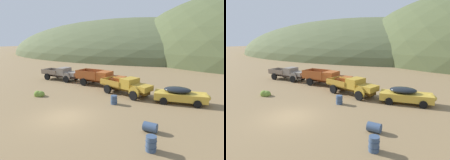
{
  "view_description": "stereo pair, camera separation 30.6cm",
  "coord_description": "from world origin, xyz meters",
  "views": [
    {
      "loc": [
        9.81,
        -10.45,
        5.91
      ],
      "look_at": [
        -0.09,
        7.8,
        1.47
      ],
      "focal_mm": 30.55,
      "sensor_mm": 36.0,
      "label": 1
    },
    {
      "loc": [
        10.08,
        -10.3,
        5.91
      ],
      "look_at": [
        -0.09,
        7.8,
        1.47
      ],
      "focal_mm": 30.55,
      "sensor_mm": 36.0,
      "label": 2
    }
  ],
  "objects": [
    {
      "name": "ground_plane",
      "position": [
        0.0,
        0.0,
        0.0
      ],
      "size": [
        300.0,
        300.0,
        0.0
      ],
      "primitive_type": "plane",
      "color": "olive"
    },
    {
      "name": "hill_far_left",
      "position": [
        -21.84,
        65.87,
        0.0
      ],
      "size": [
        111.83,
        76.18,
        28.35
      ],
      "primitive_type": "ellipsoid",
      "color": "#56603D",
      "rests_on": "ground"
    },
    {
      "name": "truck_primer_gray",
      "position": [
        -9.51,
        10.29,
        0.99
      ],
      "size": [
        6.16,
        2.38,
        1.89
      ],
      "rotation": [
        0.0,
        0.0,
        -0.02
      ],
      "color": "#3D322D",
      "rests_on": "ground"
    },
    {
      "name": "truck_oxide_orange",
      "position": [
        -2.6,
        10.13,
        1.04
      ],
      "size": [
        6.59,
        2.57,
        1.91
      ],
      "rotation": [
        0.0,
        0.0,
        -0.02
      ],
      "color": "#51220D",
      "rests_on": "ground"
    },
    {
      "name": "truck_mustard",
      "position": [
        2.01,
        7.77,
        0.99
      ],
      "size": [
        6.25,
        3.51,
        1.89
      ],
      "rotation": [
        0.0,
        0.0,
        -0.27
      ],
      "color": "#593D12",
      "rests_on": "ground"
    },
    {
      "name": "car_faded_yellow",
      "position": [
        7.39,
        7.7,
        0.82
      ],
      "size": [
        5.18,
        2.61,
        1.57
      ],
      "rotation": [
        0.0,
        0.0,
        0.19
      ],
      "color": "gold",
      "rests_on": "ground"
    },
    {
      "name": "oil_drum_spare",
      "position": [
        1.9,
        4.5,
        0.41
      ],
      "size": [
        0.64,
        0.64,
        0.82
      ],
      "color": "#384C6B",
      "rests_on": "ground"
    },
    {
      "name": "oil_drum_tipped",
      "position": [
        6.53,
        0.83,
        0.31
      ],
      "size": [
        0.9,
        0.64,
        0.62
      ],
      "color": "#384C6B",
      "rests_on": "ground"
    },
    {
      "name": "oil_drum_by_truck",
      "position": [
        7.23,
        -1.29,
        0.43
      ],
      "size": [
        0.62,
        0.62,
        0.86
      ],
      "color": "#384C6B",
      "rests_on": "ground"
    },
    {
      "name": "bush_front_left",
      "position": [
        -6.28,
        2.98,
        0.19
      ],
      "size": [
        1.1,
        0.98,
        0.77
      ],
      "color": "olive",
      "rests_on": "ground"
    }
  ]
}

